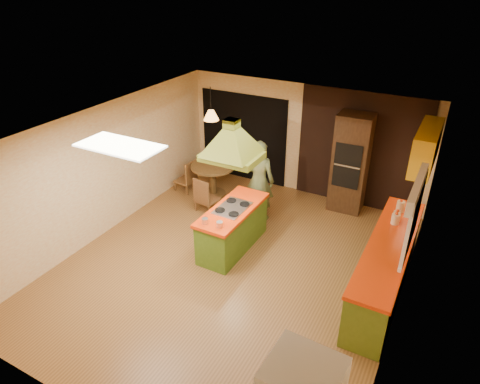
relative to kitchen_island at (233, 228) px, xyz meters
The scene contains 20 objects.
ground 0.71m from the kitchen_island, 61.01° to the right, with size 6.50×6.50×0.00m, color olive.
room_walls 1.00m from the kitchen_island, 61.01° to the right, with size 5.50×6.50×6.50m.
ceiling_plane 2.15m from the kitchen_island, 61.01° to the right, with size 6.50×6.50×0.00m, color silver.
brick_panel 3.24m from the kitchen_island, 60.93° to the left, with size 2.64×0.03×2.50m, color #381E14.
nook_opening 3.07m from the kitchen_island, 114.15° to the left, with size 2.20×0.03×2.10m, color black.
right_counter 2.72m from the kitchen_island, ahead, with size 0.62×3.05×0.92m.
upper_cabinets 3.65m from the kitchen_island, 31.01° to the left, with size 0.34×1.40×0.70m, color yellow.
window_right 3.26m from the kitchen_island, ahead, with size 0.12×1.35×1.06m.
fluor_panel 2.79m from the kitchen_island, 116.08° to the right, with size 1.20×0.60×0.03m, color white.
kitchen_island is the anchor object (origin of this frame).
range_hood 1.83m from the kitchen_island, 33.69° to the right, with size 0.96×0.69×0.79m.
man 1.26m from the kitchen_island, 92.41° to the left, with size 0.63×0.41×1.72m, color #50562E.
wall_oven 2.92m from the kitchen_island, 59.60° to the left, with size 0.71×0.62×2.11m.
dining_table 2.13m from the kitchen_island, 131.11° to the left, with size 0.99×0.99×0.74m.
chair_left 2.58m from the kitchen_island, 144.42° to the left, with size 0.41×0.41×0.75m, color brown, non-canonical shape.
chair_near 1.49m from the kitchen_island, 140.35° to the left, with size 0.43×0.43×0.78m, color brown, non-canonical shape.
pendant_lamp 2.58m from the kitchen_island, 131.11° to the left, with size 0.33×0.33×0.21m, color #FF9E3F.
canister_large 2.97m from the kitchen_island, 23.29° to the left, with size 0.14×0.14×0.20m, color beige.
canister_medium 2.86m from the kitchen_island, 17.11° to the left, with size 0.12×0.12×0.17m, color beige.
canister_small 2.83m from the kitchen_island, 14.97° to the left, with size 0.13×0.13×0.18m, color #FAF0C9.
Camera 1 is at (2.98, -5.27, 4.71)m, focal length 32.00 mm.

